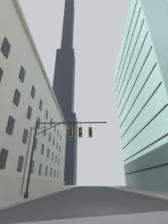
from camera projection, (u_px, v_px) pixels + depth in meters
name	position (u px, v px, depth m)	size (l,w,h in m)	color
ground_plane	(105.00, 212.00, 8.32)	(102.00, 160.00, 0.10)	#303033
station_building	(12.00, 134.00, 36.65)	(18.05, 61.75, 24.92)	beige
dark_skyscraper	(64.00, 97.00, 127.81)	(23.52, 23.52, 223.62)	black
glass_office_midrise	(163.00, 98.00, 41.20)	(18.14, 33.99, 45.16)	gray
traffic_signal_mast	(66.00, 138.00, 15.90)	(8.05, 0.63, 7.58)	black
street_lamppost	(30.00, 152.00, 19.39)	(2.40, 0.32, 8.36)	#47474C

